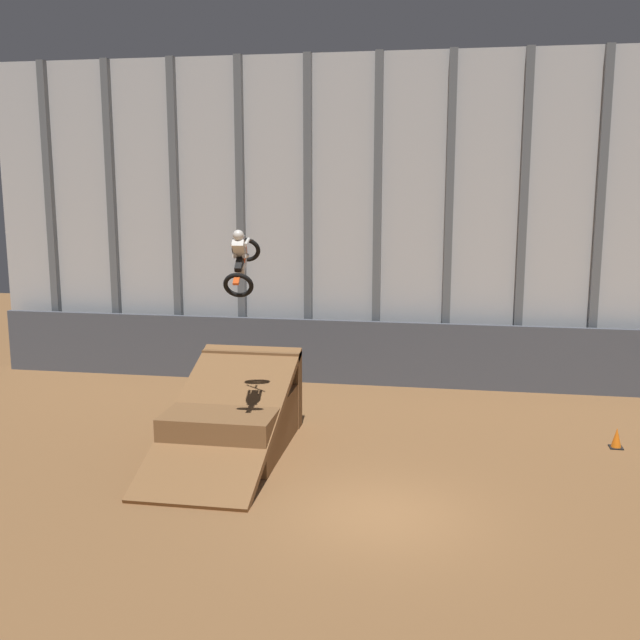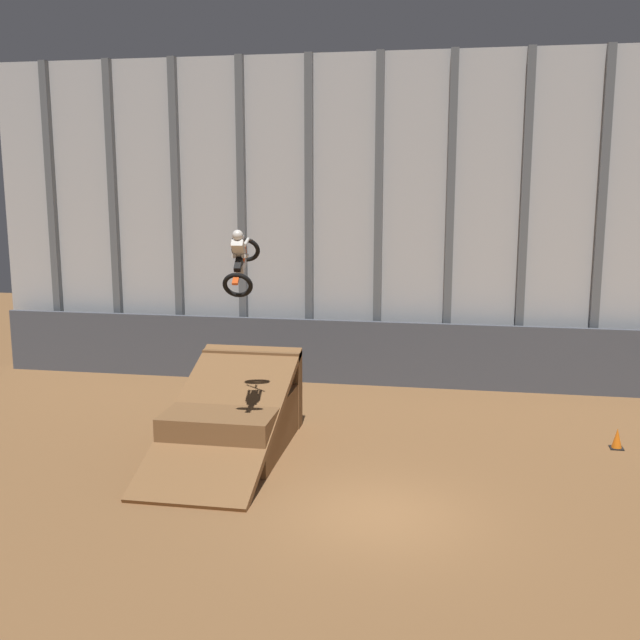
# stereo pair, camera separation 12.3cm
# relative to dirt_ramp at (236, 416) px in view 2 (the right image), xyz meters

# --- Properties ---
(ground_plane) EXTENTS (60.00, 60.00, 0.00)m
(ground_plane) POSITION_rel_dirt_ramp_xyz_m (4.46, -3.87, -0.83)
(ground_plane) COLOR brown
(arena_back_wall) EXTENTS (32.00, 0.40, 11.79)m
(arena_back_wall) POSITION_rel_dirt_ramp_xyz_m (4.46, 7.74, 5.07)
(arena_back_wall) COLOR silver
(arena_back_wall) RESTS_ON ground_plane
(lower_barrier) EXTENTS (31.36, 0.20, 2.36)m
(lower_barrier) POSITION_rel_dirt_ramp_xyz_m (4.46, 7.02, 0.35)
(lower_barrier) COLOR #474C56
(lower_barrier) RESTS_ON ground_plane
(dirt_ramp) EXTENTS (2.98, 6.42, 2.50)m
(dirt_ramp) POSITION_rel_dirt_ramp_xyz_m (0.00, 0.00, 0.00)
(dirt_ramp) COLOR brown
(dirt_ramp) RESTS_ON ground_plane
(rider_bike_solo) EXTENTS (0.90, 1.85, 1.70)m
(rider_bike_solo) POSITION_rel_dirt_ramp_xyz_m (0.78, -1.86, 4.59)
(rider_bike_solo) COLOR black
(traffic_cone_near_ramp) EXTENTS (0.36, 0.36, 0.58)m
(traffic_cone_near_ramp) POSITION_rel_dirt_ramp_xyz_m (10.51, 1.55, -0.55)
(traffic_cone_near_ramp) COLOR black
(traffic_cone_near_ramp) RESTS_ON ground_plane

